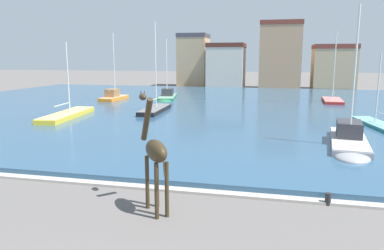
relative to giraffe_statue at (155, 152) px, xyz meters
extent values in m
cube|color=#2D5170|center=(-0.20, 29.24, -2.15)|extent=(78.99, 53.52, 0.36)
cube|color=#ADA89E|center=(-0.20, 2.23, -2.27)|extent=(78.99, 0.50, 0.12)
cylinder|color=#382B19|center=(-0.40, 0.19, -1.27)|extent=(0.15, 0.15, 2.11)
cylinder|color=#382B19|center=(-0.08, 0.43, -1.27)|extent=(0.15, 0.15, 2.11)
cylinder|color=#382B19|center=(0.25, -0.65, -1.27)|extent=(0.15, 0.15, 2.11)
cylinder|color=#382B19|center=(0.57, -0.40, -1.27)|extent=(0.15, 0.15, 2.11)
ellipsoid|color=#382B19|center=(0.08, -0.11, 0.09)|extent=(1.49, 1.66, 0.81)
cylinder|color=#382B19|center=(-0.54, 0.70, 1.10)|extent=(0.86, 1.01, 1.80)
ellipsoid|color=#382B19|center=(-0.82, 1.05, 1.94)|extent=(0.52, 0.56, 0.27)
cone|color=#382B19|center=(-0.87, 1.01, 2.15)|extent=(0.06, 0.06, 0.15)
cone|color=#382B19|center=(-0.77, 1.09, 2.15)|extent=(0.06, 0.06, 0.15)
cylinder|color=#382B19|center=(0.56, -0.72, -0.25)|extent=(0.18, 0.21, 0.86)
cube|color=orange|center=(-16.32, 31.72, -1.95)|extent=(2.04, 5.28, 0.75)
ellipsoid|color=orange|center=(-16.26, 34.21, -1.95)|extent=(1.77, 1.88, 0.72)
cube|color=#E2A56E|center=(-16.32, 31.72, -1.55)|extent=(2.00, 5.18, 0.06)
cube|color=#9E7047|center=(-16.33, 31.33, -1.01)|extent=(1.38, 1.87, 1.01)
cylinder|color=silver|center=(-16.31, 32.11, 2.51)|extent=(0.12, 0.12, 8.17)
cylinder|color=silver|center=(-16.34, 31.20, -0.68)|extent=(0.12, 1.83, 0.08)
cube|color=#939399|center=(8.99, 11.88, -1.97)|extent=(3.00, 7.53, 0.72)
ellipsoid|color=#939399|center=(8.57, 8.43, -1.97)|extent=(2.21, 2.78, 0.68)
cube|color=#B1B1B5|center=(8.99, 11.88, -1.58)|extent=(2.94, 7.38, 0.06)
cube|color=#333338|center=(9.06, 12.43, -1.07)|extent=(1.79, 2.73, 0.97)
cylinder|color=silver|center=(8.92, 11.34, 2.49)|extent=(0.12, 0.12, 8.20)
cylinder|color=silver|center=(9.08, 12.61, -0.71)|extent=(0.39, 2.56, 0.08)
cube|color=teal|center=(12.46, 19.04, -2.04)|extent=(2.99, 7.54, 0.57)
ellipsoid|color=teal|center=(11.83, 22.47, -2.04)|extent=(1.96, 2.81, 0.54)
cube|color=#6EA5A8|center=(12.46, 19.04, -1.73)|extent=(2.93, 7.39, 0.06)
cylinder|color=silver|center=(12.36, 19.58, 1.05)|extent=(0.12, 0.12, 5.61)
cylinder|color=silver|center=(12.59, 18.31, -0.86)|extent=(0.55, 2.55, 0.08)
cube|color=red|center=(11.28, 35.68, -1.99)|extent=(2.47, 6.18, 0.67)
ellipsoid|color=red|center=(11.42, 38.57, -1.99)|extent=(2.06, 2.22, 0.63)
cube|color=#C7716E|center=(11.28, 35.68, -1.63)|extent=(2.42, 6.06, 0.06)
cylinder|color=silver|center=(11.30, 36.14, 2.58)|extent=(0.12, 0.12, 8.47)
cylinder|color=silver|center=(11.25, 35.07, -0.76)|extent=(0.18, 2.13, 0.08)
cube|color=gold|center=(-14.46, 17.52, -1.95)|extent=(2.85, 8.66, 0.77)
ellipsoid|color=gold|center=(-14.91, 21.53, -1.95)|extent=(2.05, 3.15, 0.73)
cube|color=#DFCD77|center=(-14.46, 17.52, -1.53)|extent=(2.79, 8.49, 0.06)
cylinder|color=silver|center=(-14.53, 18.16, 1.66)|extent=(0.12, 0.12, 6.45)
cylinder|color=silver|center=(-14.37, 16.68, -0.66)|extent=(0.41, 2.97, 0.08)
cube|color=#236B42|center=(-10.16, 35.52, -2.02)|extent=(3.41, 7.32, 0.61)
ellipsoid|color=#236B42|center=(-9.51, 32.23, -2.02)|extent=(2.33, 2.78, 0.58)
cube|color=gray|center=(-10.16, 35.52, -1.69)|extent=(3.34, 7.18, 0.06)
cube|color=#333338|center=(-10.26, 36.04, -1.18)|extent=(1.91, 2.70, 0.96)
cylinder|color=silver|center=(-10.05, 35.00, 2.12)|extent=(0.12, 0.12, 7.67)
cylinder|color=silver|center=(-10.29, 36.21, -0.82)|extent=(0.55, 2.44, 0.08)
cube|color=black|center=(-7.61, 22.60, -1.95)|extent=(2.07, 7.00, 0.76)
ellipsoid|color=black|center=(-7.77, 25.89, -1.95)|extent=(1.68, 2.50, 0.72)
cube|color=slate|center=(-7.61, 22.60, -1.54)|extent=(2.03, 6.86, 0.06)
cylinder|color=silver|center=(-7.64, 23.12, 2.72)|extent=(0.12, 0.12, 8.58)
cylinder|color=silver|center=(-7.58, 21.91, -0.67)|extent=(0.19, 2.43, 0.08)
cylinder|color=#232326|center=(6.52, 2.08, -2.08)|extent=(0.24, 0.24, 0.50)
cube|color=tan|center=(-12.38, 61.90, 2.57)|extent=(5.76, 6.06, 9.79)
cube|color=#42424C|center=(-12.38, 61.90, 7.86)|extent=(5.87, 6.18, 0.80)
cube|color=beige|center=(-5.23, 59.07, 1.53)|extent=(6.89, 7.07, 7.72)
cube|color=#51281E|center=(-5.23, 59.07, 5.79)|extent=(7.03, 7.21, 0.80)
cube|color=tan|center=(4.87, 58.97, 3.48)|extent=(7.45, 6.56, 11.61)
cube|color=brown|center=(4.87, 58.97, 9.68)|extent=(7.60, 6.69, 0.80)
cube|color=tan|center=(14.45, 59.60, 1.36)|extent=(7.31, 7.03, 7.38)
cube|color=brown|center=(14.45, 59.60, 5.45)|extent=(7.46, 7.17, 0.80)
camera|label=1|loc=(4.31, -12.64, 3.48)|focal=34.34mm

